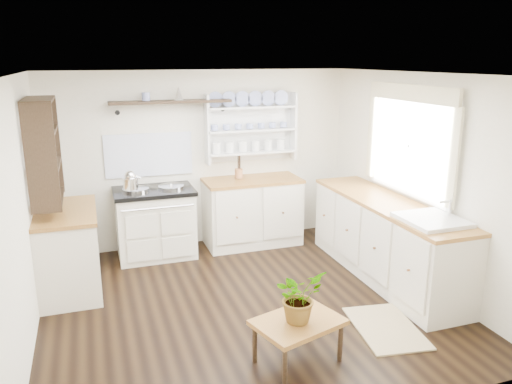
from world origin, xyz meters
TOP-DOWN VIEW (x-y plane):
  - floor at (0.00, 0.00)m, footprint 4.00×3.80m
  - wall_back at (0.00, 1.90)m, footprint 4.00×0.02m
  - wall_right at (2.00, 0.00)m, footprint 0.02×3.80m
  - wall_left at (-2.00, 0.00)m, footprint 0.02×3.80m
  - ceiling at (0.00, 0.00)m, footprint 4.00×3.80m
  - window at (1.95, 0.15)m, footprint 0.08×1.55m
  - aga_cooker at (-0.69, 1.57)m, footprint 0.98×0.68m
  - back_cabinets at (0.60, 1.60)m, footprint 1.27×0.63m
  - right_cabinets at (1.70, 0.10)m, footprint 0.62×2.43m
  - belfast_sink at (1.70, -0.65)m, footprint 0.55×0.60m
  - left_cabinets at (-1.70, 0.90)m, footprint 0.62×1.13m
  - plate_rack at (0.65, 1.86)m, footprint 1.20×0.22m
  - high_shelf at (-0.40, 1.78)m, footprint 1.50×0.29m
  - left_shelving at (-1.84, 0.90)m, footprint 0.28×0.80m
  - kettle at (-0.97, 1.45)m, footprint 0.18×0.18m
  - utensil_crock at (0.44, 1.68)m, footprint 0.10×0.10m
  - center_table at (0.10, -1.12)m, footprint 0.81×0.68m
  - potted_plant at (0.10, -1.12)m, footprint 0.49×0.46m
  - floor_rug at (1.08, -0.92)m, footprint 0.67×0.92m

SIDE VIEW (x-z plane):
  - floor at x=0.00m, z-range -0.01..0.01m
  - floor_rug at x=1.08m, z-range 0.00..0.02m
  - center_table at x=0.10m, z-range 0.14..0.52m
  - aga_cooker at x=-0.69m, z-range -0.01..0.90m
  - right_cabinets at x=1.70m, z-range 0.01..0.91m
  - left_cabinets at x=-1.70m, z-range 0.01..0.91m
  - back_cabinets at x=0.60m, z-range 0.01..0.91m
  - potted_plant at x=0.10m, z-range 0.38..0.81m
  - belfast_sink at x=1.70m, z-range 0.58..1.03m
  - utensil_crock at x=0.44m, z-range 0.91..1.03m
  - kettle at x=-0.97m, z-range 0.93..1.15m
  - wall_back at x=0.00m, z-range 0.00..2.30m
  - wall_right at x=2.00m, z-range 0.00..2.30m
  - wall_left at x=-2.00m, z-range 0.00..2.30m
  - left_shelving at x=-1.84m, z-range 1.02..2.08m
  - plate_rack at x=0.65m, z-range 1.11..2.01m
  - window at x=1.95m, z-range 0.95..2.17m
  - high_shelf at x=-0.40m, z-range 1.83..1.99m
  - ceiling at x=0.00m, z-range 2.29..2.30m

